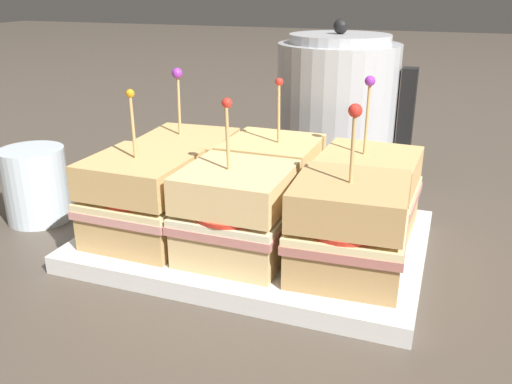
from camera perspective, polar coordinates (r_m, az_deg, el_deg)
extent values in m
plane|color=#4C4238|center=(0.58, 0.00, -5.87)|extent=(6.00, 6.00, 0.00)
cube|color=silver|center=(0.58, 0.00, -5.42)|extent=(0.34, 0.24, 0.01)
cube|color=silver|center=(0.57, 0.00, -4.62)|extent=(0.34, 0.24, 0.01)
cube|color=tan|center=(0.56, -11.69, -3.23)|extent=(0.10, 0.10, 0.03)
cube|color=tan|center=(0.56, -11.85, -1.25)|extent=(0.10, 0.10, 0.01)
cube|color=beige|center=(0.55, -11.91, -0.55)|extent=(0.10, 0.10, 0.01)
cylinder|color=red|center=(0.54, -12.88, -0.64)|extent=(0.06, 0.06, 0.00)
cube|color=tan|center=(0.55, -12.10, 1.84)|extent=(0.10, 0.10, 0.03)
cylinder|color=tan|center=(0.53, -12.80, 6.28)|extent=(0.00, 0.00, 0.07)
sphere|color=orange|center=(0.52, -13.11, 10.07)|extent=(0.01, 0.01, 0.01)
cube|color=#DBB77A|center=(0.52, -2.14, -4.86)|extent=(0.10, 0.10, 0.03)
cube|color=tan|center=(0.51, -2.18, -2.74)|extent=(0.10, 0.10, 0.01)
cube|color=beige|center=(0.51, -2.19, -1.99)|extent=(0.10, 0.10, 0.01)
cylinder|color=red|center=(0.49, -2.94, -2.14)|extent=(0.07, 0.07, 0.00)
cube|color=#E8C281|center=(0.50, -2.23, 0.58)|extent=(0.10, 0.10, 0.03)
cylinder|color=tan|center=(0.49, -3.00, 5.29)|extent=(0.00, 0.01, 0.07)
sphere|color=red|center=(0.48, -3.08, 9.34)|extent=(0.01, 0.01, 0.01)
cube|color=tan|center=(0.50, 9.51, -6.55)|extent=(0.10, 0.10, 0.03)
cube|color=#B26B60|center=(0.49, 9.66, -4.35)|extent=(0.11, 0.11, 0.01)
cube|color=beige|center=(0.48, 9.71, -3.56)|extent=(0.10, 0.10, 0.01)
cylinder|color=red|center=(0.47, 9.35, -3.79)|extent=(0.06, 0.06, 0.00)
cube|color=tan|center=(0.48, 9.89, -0.89)|extent=(0.10, 0.10, 0.03)
cylinder|color=tan|center=(0.46, 10.12, 4.11)|extent=(0.00, 0.01, 0.07)
sphere|color=red|center=(0.45, 10.41, 8.42)|extent=(0.01, 0.01, 0.01)
cube|color=tan|center=(0.65, -7.00, 0.38)|extent=(0.10, 0.10, 0.03)
cube|color=tan|center=(0.64, -7.09, 2.14)|extent=(0.11, 0.11, 0.01)
cube|color=beige|center=(0.64, -7.12, 2.76)|extent=(0.10, 0.10, 0.01)
cube|color=tan|center=(0.64, -7.20, 4.50)|extent=(0.10, 0.10, 0.03)
cylinder|color=tan|center=(0.63, -8.10, 8.75)|extent=(0.00, 0.01, 0.08)
sphere|color=purple|center=(0.62, -8.29, 12.27)|extent=(0.01, 0.01, 0.01)
cube|color=tan|center=(0.61, 1.71, -0.91)|extent=(0.10, 0.10, 0.03)
cube|color=tan|center=(0.60, 1.74, 0.95)|extent=(0.10, 0.10, 0.01)
cube|color=beige|center=(0.60, 1.74, 1.61)|extent=(0.10, 0.10, 0.01)
cylinder|color=red|center=(0.58, 1.22, 1.58)|extent=(0.07, 0.07, 0.00)
cube|color=#E0B771|center=(0.59, 1.77, 3.83)|extent=(0.10, 0.10, 0.03)
cylinder|color=tan|center=(0.57, 2.41, 7.89)|extent=(0.00, 0.01, 0.08)
sphere|color=red|center=(0.57, 2.46, 11.51)|extent=(0.01, 0.01, 0.01)
cube|color=tan|center=(0.59, 11.47, -2.16)|extent=(0.10, 0.10, 0.03)
cube|color=tan|center=(0.58, 11.62, -0.25)|extent=(0.11, 0.11, 0.01)
cube|color=beige|center=(0.58, 11.67, 0.43)|extent=(0.10, 0.10, 0.01)
cube|color=tan|center=(0.57, 11.82, 2.34)|extent=(0.10, 0.10, 0.03)
cylinder|color=tan|center=(0.56, 11.59, 7.18)|extent=(0.00, 0.01, 0.09)
sphere|color=purple|center=(0.55, 11.91, 11.36)|extent=(0.01, 0.01, 0.01)
cylinder|color=#B7BABF|center=(0.79, 8.44, 8.40)|extent=(0.17, 0.17, 0.19)
cylinder|color=#B7BABF|center=(0.77, 8.85, 15.66)|extent=(0.14, 0.14, 0.01)
sphere|color=black|center=(0.77, 8.92, 16.85)|extent=(0.02, 0.02, 0.02)
cube|color=black|center=(0.77, 15.58, 8.32)|extent=(0.02, 0.02, 0.11)
cylinder|color=silver|center=(0.68, -22.17, 0.70)|extent=(0.07, 0.07, 0.09)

